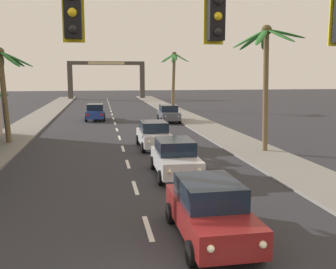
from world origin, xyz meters
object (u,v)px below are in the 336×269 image
at_px(traffic_signal_mast, 297,48).
at_px(sedan_lead_at_stop_bar, 210,210).
at_px(palm_right_second, 266,59).
at_px(sedan_oncoming_far, 95,112).
at_px(sedan_third_in_queue, 175,157).
at_px(palm_left_third, 2,74).
at_px(sedan_parked_nearest_kerb, 169,113).
at_px(town_gateway_arch, 107,75).
at_px(palm_right_farthest, 174,69).
at_px(sedan_fifth_in_queue, 154,135).

xyz_separation_m(traffic_signal_mast, sedan_lead_at_stop_bar, (-1.18, 2.31, -4.32)).
bearing_deg(palm_right_second, sedan_oncoming_far, 117.97).
xyz_separation_m(sedan_third_in_queue, palm_left_third, (-9.60, 9.92, 3.78)).
bearing_deg(sedan_parked_nearest_kerb, town_gateway_arch, 97.72).
relative_size(sedan_lead_at_stop_bar, palm_right_farthest, 0.59).
height_order(sedan_lead_at_stop_bar, sedan_fifth_in_queue, same).
distance_m(palm_right_second, palm_right_farthest, 28.30).
bearing_deg(palm_right_second, palm_right_farthest, 90.03).
relative_size(sedan_oncoming_far, sedan_parked_nearest_kerb, 1.00).
bearing_deg(sedan_third_in_queue, palm_right_second, 35.14).
bearing_deg(sedan_lead_at_stop_bar, sedan_fifth_in_queue, 88.61).
height_order(sedan_lead_at_stop_bar, sedan_oncoming_far, same).
relative_size(sedan_fifth_in_queue, palm_right_second, 0.60).
xyz_separation_m(traffic_signal_mast, sedan_third_in_queue, (-0.82, 9.34, -4.32)).
distance_m(palm_right_second, town_gateway_arch, 55.69).
xyz_separation_m(sedan_third_in_queue, palm_right_farthest, (6.13, 32.63, 4.54)).
bearing_deg(sedan_parked_nearest_kerb, palm_right_second, -79.95).
distance_m(sedan_lead_at_stop_bar, sedan_oncoming_far, 30.37).
relative_size(sedan_oncoming_far, palm_left_third, 0.70).
bearing_deg(palm_left_third, sedan_oncoming_far, 66.48).
height_order(traffic_signal_mast, palm_left_third, traffic_signal_mast).
distance_m(sedan_oncoming_far, palm_right_second, 21.80).
relative_size(sedan_third_in_queue, sedan_oncoming_far, 1.00).
bearing_deg(traffic_signal_mast, town_gateway_arch, 92.34).
height_order(sedan_oncoming_far, sedan_parked_nearest_kerb, same).
bearing_deg(palm_left_third, palm_right_second, -19.55).
xyz_separation_m(sedan_fifth_in_queue, sedan_parked_nearest_kerb, (3.32, 13.41, 0.00)).
bearing_deg(sedan_oncoming_far, sedan_parked_nearest_kerb, -20.71).
bearing_deg(palm_left_third, sedan_lead_at_stop_bar, -61.43).
bearing_deg(traffic_signal_mast, palm_right_farthest, 82.78).
xyz_separation_m(sedan_lead_at_stop_bar, sedan_fifth_in_queue, (0.34, 14.07, 0.00)).
distance_m(sedan_lead_at_stop_bar, sedan_third_in_queue, 7.04).
height_order(palm_left_third, palm_right_second, palm_right_second).
bearing_deg(sedan_third_in_queue, sedan_fifth_in_queue, 90.19).
relative_size(sedan_lead_at_stop_bar, palm_left_third, 0.70).
relative_size(sedan_third_in_queue, palm_right_second, 0.60).
height_order(traffic_signal_mast, sedan_lead_at_stop_bar, traffic_signal_mast).
bearing_deg(sedan_oncoming_far, sedan_third_in_queue, -80.57).
height_order(sedan_oncoming_far, town_gateway_arch, town_gateway_arch).
distance_m(sedan_parked_nearest_kerb, palm_right_farthest, 13.31).
height_order(sedan_parked_nearest_kerb, palm_right_second, palm_right_second).
xyz_separation_m(sedan_oncoming_far, town_gateway_arch, (1.85, 36.27, 3.76)).
height_order(traffic_signal_mast, town_gateway_arch, town_gateway_arch).
bearing_deg(palm_right_farthest, sedan_fifth_in_queue, -103.52).
bearing_deg(sedan_fifth_in_queue, sedan_parked_nearest_kerb, 76.11).
bearing_deg(sedan_parked_nearest_kerb, palm_left_third, -140.77).
relative_size(sedan_third_in_queue, sedan_fifth_in_queue, 1.00).
bearing_deg(sedan_oncoming_far, town_gateway_arch, 87.08).
xyz_separation_m(sedan_lead_at_stop_bar, sedan_parked_nearest_kerb, (3.66, 27.48, 0.00)).
height_order(sedan_lead_at_stop_bar, palm_left_third, palm_left_third).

